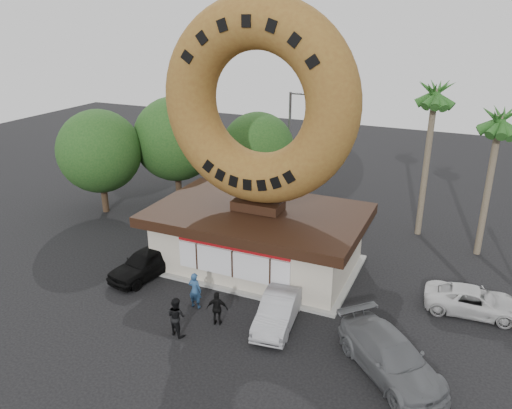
{
  "coord_description": "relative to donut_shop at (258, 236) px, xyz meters",
  "views": [
    {
      "loc": [
        9.91,
        -16.4,
        13.03
      ],
      "look_at": [
        0.78,
        4.0,
        4.42
      ],
      "focal_mm": 35.0,
      "sensor_mm": 36.0,
      "label": 1
    }
  ],
  "objects": [
    {
      "name": "person_left",
      "position": [
        -1.0,
        -5.01,
        -0.87
      ],
      "size": [
        0.66,
        0.44,
        1.8
      ],
      "primitive_type": "imported",
      "rotation": [
        0.0,
        0.0,
        3.15
      ],
      "color": "navy",
      "rests_on": "ground"
    },
    {
      "name": "car_silver",
      "position": [
        3.07,
        -4.66,
        -1.08
      ],
      "size": [
        1.97,
        4.34,
        1.38
      ],
      "primitive_type": "imported",
      "rotation": [
        0.0,
        0.0,
        0.12
      ],
      "color": "#9D9EA2",
      "rests_on": "ground"
    },
    {
      "name": "person_right",
      "position": [
        0.62,
        -5.81,
        -0.96
      ],
      "size": [
        1.02,
        0.63,
        1.61
      ],
      "primitive_type": "imported",
      "rotation": [
        0.0,
        0.0,
        3.41
      ],
      "color": "black",
      "rests_on": "ground"
    },
    {
      "name": "giant_donut",
      "position": [
        0.0,
        0.02,
        7.13
      ],
      "size": [
        10.2,
        2.6,
        10.2
      ],
      "primitive_type": "torus",
      "rotation": [
        1.57,
        0.0,
        0.0
      ],
      "color": "olive",
      "rests_on": "donut_shop"
    },
    {
      "name": "tree_west",
      "position": [
        -9.5,
        7.02,
        2.87
      ],
      "size": [
        6.0,
        6.0,
        7.65
      ],
      "color": "#473321",
      "rests_on": "ground"
    },
    {
      "name": "street_lamp",
      "position": [
        -1.86,
        10.02,
        2.72
      ],
      "size": [
        2.11,
        0.2,
        8.0
      ],
      "color": "#59595E",
      "rests_on": "ground"
    },
    {
      "name": "person_center",
      "position": [
        -0.63,
        -7.19,
        -0.87
      ],
      "size": [
        1.02,
        0.89,
        1.78
      ],
      "primitive_type": "imported",
      "rotation": [
        0.0,
        0.0,
        2.87
      ],
      "color": "black",
      "rests_on": "ground"
    },
    {
      "name": "car_black",
      "position": [
        -4.92,
        -3.41,
        -1.02
      ],
      "size": [
        2.62,
        4.62,
        1.48
      ],
      "primitive_type": "imported",
      "rotation": [
        0.0,
        0.0,
        -0.21
      ],
      "color": "black",
      "rests_on": "ground"
    },
    {
      "name": "palm_near",
      "position": [
        7.5,
        8.02,
        6.65
      ],
      "size": [
        2.6,
        2.6,
        9.75
      ],
      "color": "#726651",
      "rests_on": "ground"
    },
    {
      "name": "donut_shop",
      "position": [
        0.0,
        0.0,
        0.0
      ],
      "size": [
        11.2,
        7.2,
        3.8
      ],
      "color": "beige",
      "rests_on": "ground"
    },
    {
      "name": "car_grey",
      "position": [
        8.2,
        -5.98,
        -1.0
      ],
      "size": [
        5.27,
        5.28,
        1.54
      ],
      "primitive_type": "imported",
      "rotation": [
        0.0,
        0.0,
        0.78
      ],
      "color": "slate",
      "rests_on": "ground"
    },
    {
      "name": "tree_mid",
      "position": [
        -4.0,
        9.02,
        2.25
      ],
      "size": [
        5.2,
        5.2,
        6.63
      ],
      "color": "#473321",
      "rests_on": "ground"
    },
    {
      "name": "tree_far",
      "position": [
        -13.0,
        3.02,
        2.56
      ],
      "size": [
        5.6,
        5.6,
        7.14
      ],
      "color": "#473321",
      "rests_on": "ground"
    },
    {
      "name": "ground",
      "position": [
        0.0,
        -5.98,
        -1.77
      ],
      "size": [
        90.0,
        90.0,
        0.0
      ],
      "primitive_type": "plane",
      "color": "black",
      "rests_on": "ground"
    },
    {
      "name": "car_white",
      "position": [
        10.99,
        -0.15,
        -1.16
      ],
      "size": [
        4.51,
        2.32,
        1.22
      ],
      "primitive_type": "imported",
      "rotation": [
        0.0,
        0.0,
        1.64
      ],
      "color": "silver",
      "rests_on": "ground"
    },
    {
      "name": "palm_far",
      "position": [
        11.0,
        6.52,
        5.72
      ],
      "size": [
        2.6,
        2.6,
        8.75
      ],
      "color": "#726651",
      "rests_on": "ground"
    }
  ]
}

